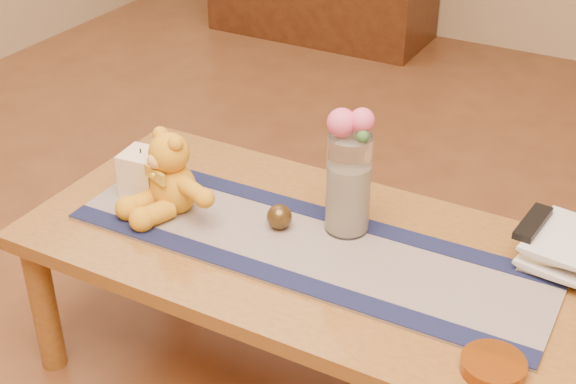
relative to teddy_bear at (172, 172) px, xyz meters
The scene contains 24 objects.
floor 0.67m from the teddy_bear, ahead, with size 5.50×5.50×0.00m, color #5C321A.
coffee_table_top 0.40m from the teddy_bear, ahead, with size 1.40×0.70×0.04m, color brown.
table_leg_fl 0.52m from the teddy_bear, 135.97° to the right, with size 0.07×0.07×0.41m, color brown.
table_leg_bl 0.55m from the teddy_bear, 129.86° to the left, with size 0.07×0.07×0.41m, color brown.
persian_runner 0.40m from the teddy_bear, ahead, with size 1.20×0.35×0.01m, color #1D1B4C.
runner_border_near 0.42m from the teddy_bear, 19.07° to the right, with size 1.20×0.06×0.00m, color #121738.
runner_border_far 0.43m from the teddy_bear, 22.35° to the left, with size 1.20×0.06×0.00m, color #121738.
teddy_bear is the anchor object (origin of this frame).
pillar_candle 0.13m from the teddy_bear, 168.84° to the left, with size 0.10×0.10×0.12m, color beige.
candle_wick 0.12m from the teddy_bear, 168.84° to the left, with size 0.00×0.00×0.01m, color black.
glass_vase 0.46m from the teddy_bear, 15.79° to the left, with size 0.11×0.11×0.26m, color silver.
potpourri_fill 0.46m from the teddy_bear, 15.79° to the left, with size 0.09×0.09×0.18m, color beige.
rose_left 0.47m from the teddy_bear, 15.24° to the left, with size 0.07×0.07×0.07m, color #E7517B.
rose_right 0.52m from the teddy_bear, 15.55° to the left, with size 0.06×0.06×0.06m, color #E7517B.
blue_flower_back 0.51m from the teddy_bear, 19.51° to the left, with size 0.04×0.04×0.04m, color #5271B3.
blue_flower_side 0.47m from the teddy_bear, 19.41° to the left, with size 0.04×0.04×0.04m, color #5271B3.
leaf_sprig 0.52m from the teddy_bear, 12.26° to the left, with size 0.03×0.03×0.03m, color #33662D.
bronze_ball 0.30m from the teddy_bear, ahead, with size 0.06×0.06×0.06m, color #473417.
book_bottom 0.91m from the teddy_bear, 16.90° to the left, with size 0.17×0.22×0.02m, color #F6EFBE.
book_lower 0.91m from the teddy_bear, 16.55° to the left, with size 0.16×0.22×0.02m, color #F6EFBE.
book_upper 0.90m from the teddy_bear, 17.22° to the left, with size 0.17×0.22×0.02m, color #F6EFBE.
book_top 0.91m from the teddy_bear, 16.69° to the left, with size 0.16×0.22×0.02m, color #F6EFBE.
tv_remote 0.90m from the teddy_bear, 16.31° to the left, with size 0.04×0.16×0.02m, color black.
amber_dish 0.93m from the teddy_bear, 11.82° to the right, with size 0.13×0.13×0.03m, color #BF5914.
Camera 1 is at (0.75, -1.45, 1.58)m, focal length 50.09 mm.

